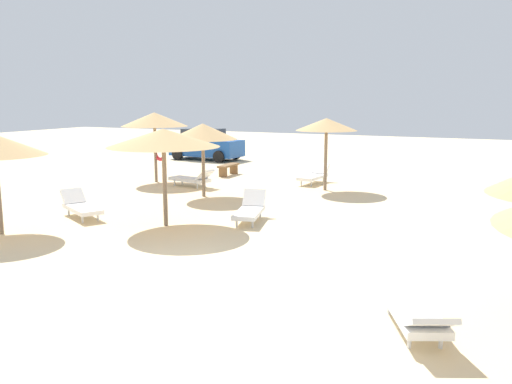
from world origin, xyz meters
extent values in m
plane|color=beige|center=(0.00, 0.00, 0.00)|extent=(80.00, 80.00, 0.00)
cylinder|color=#75604C|center=(-0.77, 10.65, 1.17)|extent=(0.12, 0.12, 2.34)
cone|color=tan|center=(-0.77, 10.65, 2.47)|extent=(2.28, 2.28, 0.46)
cylinder|color=#75604C|center=(-4.22, 7.55, 1.06)|extent=(0.12, 0.12, 2.12)
cone|color=tan|center=(-4.22, 7.55, 2.29)|extent=(2.39, 2.39, 0.55)
cylinder|color=#75604C|center=(-2.89, 3.32, 1.13)|extent=(0.12, 0.12, 2.25)
cone|color=tan|center=(-2.89, 3.32, 2.40)|extent=(3.02, 3.02, 0.49)
cylinder|color=#75604C|center=(-7.72, 9.56, 1.19)|extent=(0.12, 0.12, 2.39)
cone|color=tan|center=(-7.72, 9.56, 2.57)|extent=(2.69, 2.69, 0.56)
torus|color=red|center=(-7.50, 9.56, 1.23)|extent=(0.71, 0.31, 0.70)
cube|color=white|center=(-5.59, 3.03, 0.28)|extent=(1.80, 1.36, 0.12)
cube|color=white|center=(-6.29, 3.41, 0.53)|extent=(0.70, 0.78, 0.43)
cylinder|color=silver|center=(-6.22, 3.12, 0.11)|extent=(0.06, 0.06, 0.22)
cylinder|color=silver|center=(-6.01, 3.51, 0.11)|extent=(0.06, 0.06, 0.22)
cylinder|color=silver|center=(-5.16, 2.56, 0.11)|extent=(0.06, 0.06, 0.22)
cylinder|color=silver|center=(-4.95, 2.95, 0.11)|extent=(0.06, 0.06, 0.22)
cube|color=white|center=(-1.71, 11.86, 0.28)|extent=(0.79, 1.75, 0.12)
cube|color=white|center=(-1.64, 12.66, 0.54)|extent=(0.68, 0.49, 0.45)
cylinder|color=silver|center=(-1.87, 12.48, 0.11)|extent=(0.06, 0.06, 0.22)
cylinder|color=silver|center=(-1.43, 12.44, 0.11)|extent=(0.06, 0.06, 0.22)
cylinder|color=silver|center=(-1.98, 11.28, 0.11)|extent=(0.06, 0.06, 0.22)
cylinder|color=silver|center=(-1.54, 11.24, 0.11)|extent=(0.06, 0.06, 0.22)
cube|color=white|center=(-5.84, 9.16, 0.28)|extent=(1.79, 0.93, 0.12)
cube|color=white|center=(-5.05, 9.02, 0.52)|extent=(0.57, 0.71, 0.42)
cylinder|color=silver|center=(-5.21, 9.27, 0.11)|extent=(0.06, 0.06, 0.22)
cylinder|color=silver|center=(-5.29, 8.84, 0.11)|extent=(0.06, 0.06, 0.22)
cylinder|color=silver|center=(-6.39, 9.48, 0.11)|extent=(0.06, 0.06, 0.22)
cylinder|color=silver|center=(-6.47, 9.04, 0.11)|extent=(0.06, 0.06, 0.22)
cube|color=white|center=(4.39, -0.68, 0.28)|extent=(1.30, 1.81, 0.12)
cube|color=white|center=(4.73, -1.40, 0.46)|extent=(0.80, 0.75, 0.32)
cylinder|color=silver|center=(4.85, -1.13, 0.11)|extent=(0.06, 0.06, 0.22)
cylinder|color=silver|center=(4.45, -1.31, 0.11)|extent=(0.06, 0.06, 0.22)
cylinder|color=silver|center=(4.34, -0.04, 0.11)|extent=(0.06, 0.06, 0.22)
cylinder|color=silver|center=(3.94, -0.23, 0.11)|extent=(0.06, 0.06, 0.22)
cube|color=white|center=(-1.01, 4.64, 0.28)|extent=(1.06, 1.81, 0.12)
cube|color=white|center=(-1.22, 5.41, 0.55)|extent=(0.73, 0.57, 0.47)
cylinder|color=silver|center=(-1.38, 5.16, 0.11)|extent=(0.06, 0.06, 0.22)
cylinder|color=silver|center=(-0.95, 5.28, 0.11)|extent=(0.06, 0.06, 0.22)
cylinder|color=silver|center=(-1.06, 4.00, 0.11)|extent=(0.06, 0.06, 0.22)
cylinder|color=silver|center=(-0.64, 4.12, 0.11)|extent=(0.06, 0.06, 0.22)
cube|color=brown|center=(-5.93, 12.52, 0.45)|extent=(0.47, 1.52, 0.08)
cube|color=brown|center=(-5.90, 11.97, 0.21)|extent=(0.36, 0.14, 0.41)
cube|color=brown|center=(-5.95, 13.07, 0.21)|extent=(0.36, 0.14, 0.41)
cube|color=#194C9E|center=(-9.96, 17.40, 0.67)|extent=(4.07, 1.86, 0.90)
cube|color=#262D38|center=(-10.16, 17.40, 1.42)|extent=(2.06, 1.64, 0.60)
cylinder|color=black|center=(-8.57, 18.22, 0.32)|extent=(0.65, 0.25, 0.64)
cylinder|color=black|center=(-8.64, 16.46, 0.32)|extent=(0.65, 0.25, 0.64)
cylinder|color=black|center=(-11.27, 18.33, 0.32)|extent=(0.65, 0.25, 0.64)
cylinder|color=black|center=(-11.34, 16.57, 0.32)|extent=(0.65, 0.25, 0.64)
camera|label=1|loc=(5.58, -8.65, 3.47)|focal=38.05mm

